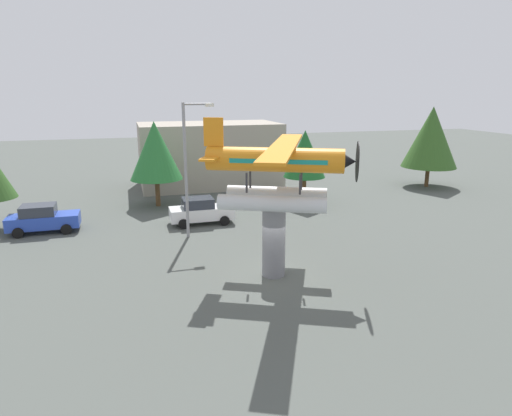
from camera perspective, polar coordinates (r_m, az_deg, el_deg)
ground_plane at (r=21.72m, az=2.24°, el=-8.52°), size 140.00×140.00×0.00m
display_pedestal at (r=21.10m, az=2.29°, el=-4.24°), size 1.10×1.10×3.43m
floatplane_monument at (r=20.25m, az=2.75°, el=4.84°), size 7.15×9.89×4.00m
car_near_blue at (r=30.81m, az=-25.64°, el=-1.22°), size 4.20×2.02×1.76m
car_mid_white at (r=29.81m, az=-7.08°, el=-0.34°), size 4.20×2.02×1.76m
streetlight_primary at (r=26.44m, az=-8.61°, el=5.95°), size 1.84×0.28×7.96m
storefront_building at (r=41.97m, az=-5.98°, el=6.84°), size 12.60×6.96×5.76m
tree_east at (r=34.41m, az=-12.77°, el=7.17°), size 3.91×3.91×6.45m
tree_center_back at (r=34.41m, az=6.26°, el=6.88°), size 3.21×3.21×5.74m
tree_far_east at (r=43.74m, az=21.48°, el=8.44°), size 4.90×4.90×7.28m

